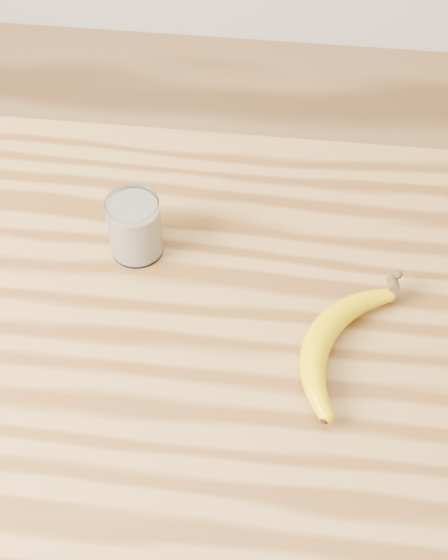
# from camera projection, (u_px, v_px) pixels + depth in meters

# --- Properties ---
(table) EXTENTS (1.20, 0.80, 0.90)m
(table) POSITION_uv_depth(u_px,v_px,m) (87.00, 382.00, 1.10)
(table) COLOR olive
(table) RESTS_ON ground
(smoothie_glass) EXTENTS (0.07, 0.07, 0.09)m
(smoothie_glass) POSITION_uv_depth(u_px,v_px,m) (135.00, 227.00, 1.05)
(smoothie_glass) COLOR white
(smoothie_glass) RESTS_ON table
(banana) EXTENTS (0.21, 0.32, 0.04)m
(banana) POSITION_uv_depth(u_px,v_px,m) (320.00, 336.00, 0.97)
(banana) COLOR #D2AA00
(banana) RESTS_ON table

